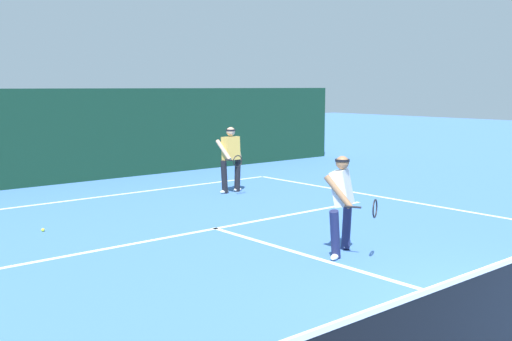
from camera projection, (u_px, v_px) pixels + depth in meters
The scene contains 7 objects.
court_line_baseline_far at pixel (106, 196), 15.00m from camera, with size 10.16×0.10×0.01m, color white.
court_line_service at pixel (216, 228), 11.58m from camera, with size 8.28×0.10×0.01m, color white.
court_line_centre at pixel (339, 265), 9.22m from camera, with size 0.10×6.40×0.01m, color white.
player_near at pixel (342, 201), 9.71m from camera, with size 0.98×1.02×1.59m.
player_far at pixel (231, 157), 15.41m from camera, with size 0.78×0.88×1.66m.
tennis_ball at pixel (43, 230), 11.34m from camera, with size 0.07×0.07×0.07m, color #D1E033.
back_fence_windscreen at pixel (61, 136), 16.78m from camera, with size 20.84×0.12×2.62m, color #113424.
Camera 1 is at (-6.73, -2.81, 2.67)m, focal length 42.93 mm.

